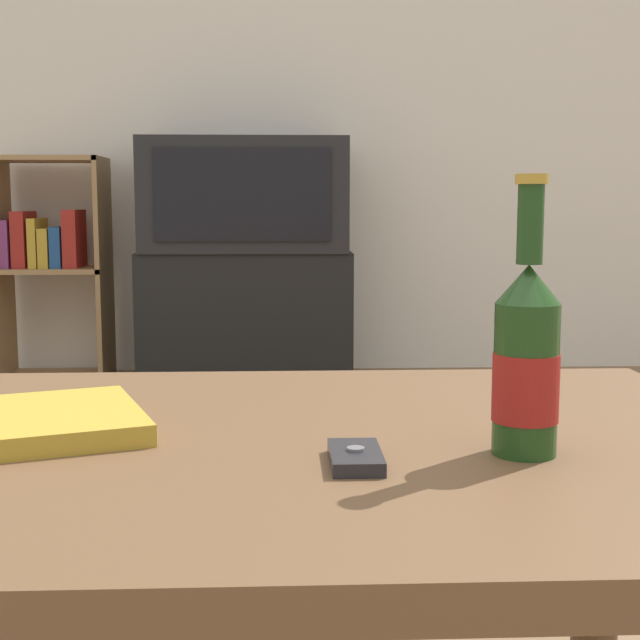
{
  "coord_description": "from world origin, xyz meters",
  "views": [
    {
      "loc": [
        0.01,
        -0.95,
        0.74
      ],
      "look_at": [
        0.06,
        0.22,
        0.58
      ],
      "focal_mm": 50.0,
      "sensor_mm": 36.0,
      "label": 1
    }
  ],
  "objects_px": {
    "bookshelf": "(49,259)",
    "beer_bottle": "(526,360)",
    "television": "(245,196)",
    "table_book": "(61,420)",
    "cell_phone": "(356,457)",
    "tv_stand": "(246,316)"
  },
  "relations": [
    {
      "from": "bookshelf",
      "to": "beer_bottle",
      "type": "bearing_deg",
      "value": -67.24
    },
    {
      "from": "tv_stand",
      "to": "table_book",
      "type": "relative_size",
      "value": 3.26
    },
    {
      "from": "television",
      "to": "cell_phone",
      "type": "xyz_separation_m",
      "value": [
        0.22,
        -2.85,
        -0.28
      ]
    },
    {
      "from": "tv_stand",
      "to": "beer_bottle",
      "type": "xyz_separation_m",
      "value": [
        0.39,
        -2.82,
        0.31
      ]
    },
    {
      "from": "bookshelf",
      "to": "table_book",
      "type": "bearing_deg",
      "value": -75.49
    },
    {
      "from": "bookshelf",
      "to": "cell_phone",
      "type": "relative_size",
      "value": 9.84
    },
    {
      "from": "tv_stand",
      "to": "bookshelf",
      "type": "height_order",
      "value": "bookshelf"
    },
    {
      "from": "television",
      "to": "bookshelf",
      "type": "distance_m",
      "value": 0.86
    },
    {
      "from": "bookshelf",
      "to": "beer_bottle",
      "type": "distance_m",
      "value": 3.13
    },
    {
      "from": "tv_stand",
      "to": "bookshelf",
      "type": "distance_m",
      "value": 0.86
    },
    {
      "from": "television",
      "to": "bookshelf",
      "type": "bearing_deg",
      "value": 175.08
    },
    {
      "from": "tv_stand",
      "to": "cell_phone",
      "type": "distance_m",
      "value": 2.87
    },
    {
      "from": "cell_phone",
      "to": "table_book",
      "type": "bearing_deg",
      "value": 155.61
    },
    {
      "from": "tv_stand",
      "to": "cell_phone",
      "type": "relative_size",
      "value": 9.16
    },
    {
      "from": "bookshelf",
      "to": "tv_stand",
      "type": "bearing_deg",
      "value": -4.66
    },
    {
      "from": "bookshelf",
      "to": "beer_bottle",
      "type": "relative_size",
      "value": 3.3
    },
    {
      "from": "beer_bottle",
      "to": "table_book",
      "type": "bearing_deg",
      "value": 166.81
    },
    {
      "from": "television",
      "to": "tv_stand",
      "type": "bearing_deg",
      "value": 90.0
    },
    {
      "from": "television",
      "to": "table_book",
      "type": "distance_m",
      "value": 2.72
    },
    {
      "from": "television",
      "to": "table_book",
      "type": "height_order",
      "value": "television"
    },
    {
      "from": "tv_stand",
      "to": "table_book",
      "type": "bearing_deg",
      "value": -92.16
    },
    {
      "from": "table_book",
      "to": "cell_phone",
      "type": "bearing_deg",
      "value": -44.29
    }
  ]
}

